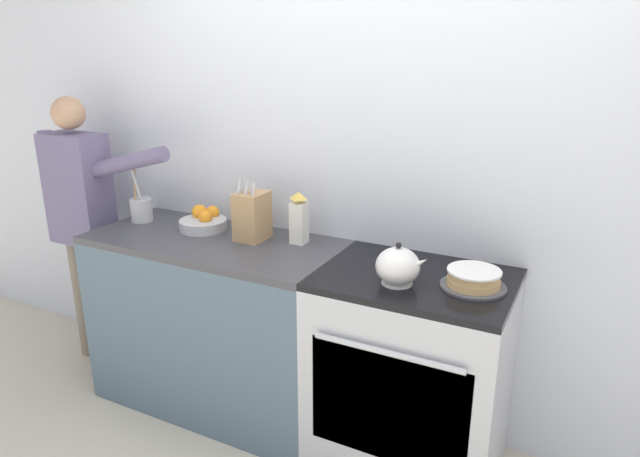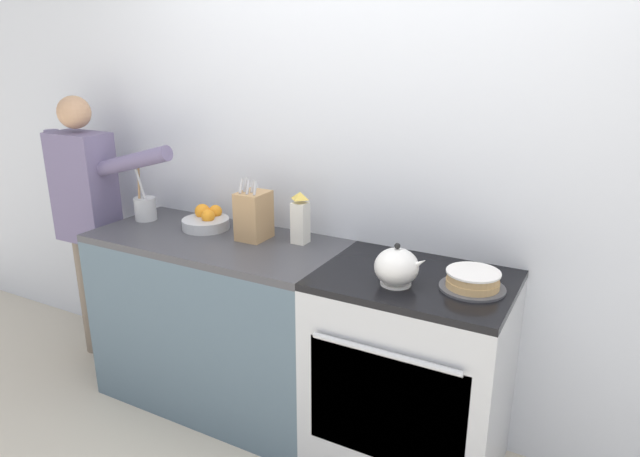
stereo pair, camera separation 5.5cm
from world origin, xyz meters
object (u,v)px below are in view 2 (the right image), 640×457
(tea_kettle, at_px, (397,267))
(milk_carton, at_px, (300,219))
(knife_block, at_px, (254,215))
(utensil_crock, at_px, (145,208))
(stove_range, at_px, (409,374))
(person_baker, at_px, (88,209))
(fruit_bowl, at_px, (206,221))
(layer_cake, at_px, (473,281))

(tea_kettle, height_order, milk_carton, milk_carton)
(knife_block, height_order, utensil_crock, utensil_crock)
(stove_range, xyz_separation_m, milk_carton, (-0.62, 0.14, 0.57))
(utensil_crock, height_order, milk_carton, utensil_crock)
(tea_kettle, height_order, person_baker, person_baker)
(fruit_bowl, bearing_deg, knife_block, -3.76)
(person_baker, bearing_deg, tea_kettle, -13.63)
(utensil_crock, xyz_separation_m, person_baker, (-0.41, -0.04, -0.05))
(stove_range, bearing_deg, utensil_crock, 177.56)
(layer_cake, height_order, tea_kettle, tea_kettle)
(stove_range, relative_size, person_baker, 0.59)
(utensil_crock, relative_size, fruit_bowl, 1.30)
(milk_carton, distance_m, person_baker, 1.33)
(stove_range, xyz_separation_m, fruit_bowl, (-1.16, 0.11, 0.49))
(utensil_crock, bearing_deg, knife_block, 1.83)
(knife_block, xyz_separation_m, fruit_bowl, (-0.31, 0.02, -0.08))
(tea_kettle, relative_size, utensil_crock, 0.69)
(knife_block, height_order, fruit_bowl, knife_block)
(stove_range, distance_m, utensil_crock, 1.62)
(stove_range, height_order, utensil_crock, utensil_crock)
(layer_cake, xyz_separation_m, fruit_bowl, (-1.39, 0.11, 0.00))
(utensil_crock, bearing_deg, stove_range, -2.44)
(utensil_crock, xyz_separation_m, milk_carton, (0.92, 0.08, 0.05))
(stove_range, height_order, person_baker, person_baker)
(milk_carton, bearing_deg, fruit_bowl, -176.37)
(fruit_bowl, bearing_deg, stove_range, -5.32)
(stove_range, height_order, milk_carton, milk_carton)
(knife_block, bearing_deg, stove_range, -5.89)
(milk_carton, xyz_separation_m, person_baker, (-1.32, -0.11, -0.11))
(stove_range, relative_size, knife_block, 2.99)
(tea_kettle, bearing_deg, utensil_crock, 173.59)
(milk_carton, relative_size, person_baker, 0.16)
(layer_cake, distance_m, tea_kettle, 0.29)
(knife_block, distance_m, fruit_bowl, 0.32)
(person_baker, bearing_deg, knife_block, -6.64)
(fruit_bowl, bearing_deg, person_baker, -174.29)
(layer_cake, height_order, person_baker, person_baker)
(tea_kettle, distance_m, person_baker, 1.91)
(tea_kettle, bearing_deg, layer_cake, 19.82)
(stove_range, xyz_separation_m, tea_kettle, (-0.04, -0.10, 0.53))
(person_baker, bearing_deg, fruit_bowl, -3.96)
(layer_cake, distance_m, utensil_crock, 1.77)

